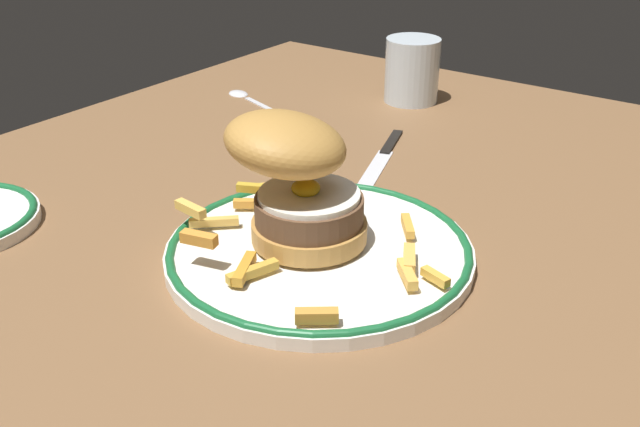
{
  "coord_description": "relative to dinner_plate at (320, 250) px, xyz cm",
  "views": [
    {
      "loc": [
        -46.58,
        -34.19,
        34.22
      ],
      "look_at": [
        0.65,
        -0.07,
        4.6
      ],
      "focal_mm": 41.51,
      "sensor_mm": 36.0,
      "label": 1
    }
  ],
  "objects": [
    {
      "name": "dinner_plate",
      "position": [
        0.0,
        0.0,
        0.0
      ],
      "size": [
        27.99,
        27.99,
        1.6
      ],
      "color": "white",
      "rests_on": "ground_plane"
    },
    {
      "name": "water_glass",
      "position": [
        44.56,
        15.9,
        3.1
      ],
      "size": [
        7.76,
        7.76,
        9.11
      ],
      "color": "silver",
      "rests_on": "ground_plane"
    },
    {
      "name": "fries_pile",
      "position": [
        -2.18,
        1.39,
        1.56
      ],
      "size": [
        19.95,
        25.95,
        2.99
      ],
      "color": "#E2B14F",
      "rests_on": "dinner_plate"
    },
    {
      "name": "spoon",
      "position": [
        31.67,
        36.91,
        -0.48
      ],
      "size": [
        5.85,
        13.15,
        0.9
      ],
      "color": "silver",
      "rests_on": "ground_plane"
    },
    {
      "name": "burger",
      "position": [
        -0.49,
        2.33,
        6.77
      ],
      "size": [
        15.58,
        15.66,
        12.48
      ],
      "color": "#BA843F",
      "rests_on": "dinner_plate"
    },
    {
      "name": "ground_plane",
      "position": [
        -0.65,
        0.07,
        -2.84
      ],
      "size": [
        125.8,
        103.83,
        4.0
      ],
      "primitive_type": "cube",
      "color": "brown"
    },
    {
      "name": "knife",
      "position": [
        25.06,
        8.32,
        -0.58
      ],
      "size": [
        17.55,
        7.12,
        0.7
      ],
      "color": "black",
      "rests_on": "ground_plane"
    }
  ]
}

